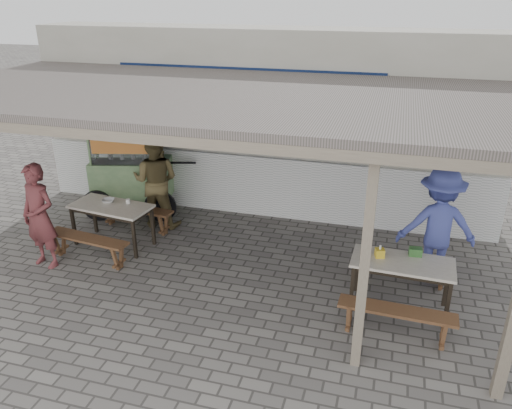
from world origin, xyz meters
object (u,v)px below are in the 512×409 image
at_px(table_left, 111,210).
at_px(donation_box, 415,252).
at_px(vendor_cart, 130,168).
at_px(bench_right_wall, 402,263).
at_px(tissue_box, 380,253).
at_px(bench_left_street, 88,243).
at_px(patron_street_side, 39,216).
at_px(bench_left_wall, 136,212).
at_px(condiment_jar, 128,201).
at_px(patron_wall_side, 156,181).
at_px(condiment_bowl, 108,201).
at_px(bench_right_street, 396,317).
at_px(table_right, 402,267).
at_px(patron_right_table, 438,226).

bearing_deg(table_left, donation_box, 2.56).
bearing_deg(vendor_cart, donation_box, -32.69).
xyz_separation_m(bench_right_wall, donation_box, (0.13, -0.49, 0.47)).
bearing_deg(bench_right_wall, tissue_box, -115.08).
height_order(bench_right_wall, tissue_box, tissue_box).
xyz_separation_m(table_left, tissue_box, (4.51, -0.58, 0.14)).
bearing_deg(table_left, bench_left_street, -90.00).
bearing_deg(donation_box, bench_right_wall, 104.44).
relative_size(table_left, patron_street_side, 0.85).
xyz_separation_m(bench_left_wall, condiment_jar, (0.16, -0.50, 0.45)).
distance_m(patron_wall_side, condiment_jar, 0.81).
relative_size(patron_street_side, condiment_bowl, 8.04).
distance_m(bench_left_wall, bench_right_street, 5.12).
height_order(patron_street_side, condiment_jar, patron_street_side).
distance_m(bench_left_street, patron_wall_side, 1.76).
relative_size(table_left, bench_left_street, 0.97).
bearing_deg(bench_right_wall, condiment_bowl, -177.91).
bearing_deg(condiment_bowl, bench_right_street, -16.41).
distance_m(table_right, bench_right_street, 0.78).
xyz_separation_m(patron_street_side, patron_wall_side, (1.09, 1.86, 0.04)).
relative_size(bench_right_street, tissue_box, 12.30).
distance_m(patron_street_side, patron_wall_side, 2.16).
xyz_separation_m(patron_wall_side, condiment_jar, (-0.14, -0.79, -0.11)).
bearing_deg(patron_right_table, bench_right_wall, 22.66).
bearing_deg(condiment_bowl, patron_street_side, -119.78).
bearing_deg(bench_right_wall, donation_box, -73.18).
xyz_separation_m(vendor_cart, patron_street_side, (-0.35, -2.26, -0.08)).
height_order(bench_right_wall, condiment_jar, condiment_jar).
bearing_deg(patron_right_table, patron_street_side, 4.16).
bearing_deg(table_right, bench_left_street, -177.23).
bearing_deg(condiment_jar, vendor_cart, 116.64).
bearing_deg(condiment_bowl, bench_right_wall, -0.29).
height_order(table_right, donation_box, donation_box).
bearing_deg(patron_street_side, patron_right_table, 22.36).
xyz_separation_m(bench_right_street, patron_wall_side, (-4.41, 2.28, 0.56)).
relative_size(table_right, bench_right_street, 0.94).
distance_m(bench_right_wall, vendor_cart, 5.39).
relative_size(bench_left_wall, bench_right_street, 1.02).
xyz_separation_m(table_left, donation_box, (4.99, -0.41, 0.14)).
bearing_deg(bench_right_street, condiment_bowl, 165.97).
height_order(condiment_jar, condiment_bowl, condiment_jar).
xyz_separation_m(bench_right_street, donation_box, (0.19, 0.93, 0.47)).
xyz_separation_m(bench_left_street, bench_right_street, (4.88, -0.68, -0.00)).
bearing_deg(condiment_bowl, donation_box, -5.81).
xyz_separation_m(bench_right_wall, tissue_box, (-0.35, -0.67, 0.47)).
bearing_deg(bench_right_wall, patron_wall_side, 171.49).
bearing_deg(table_left, bench_right_wall, 8.24).
relative_size(table_left, table_right, 1.05).
bearing_deg(patron_right_table, vendor_cart, -17.74).
bearing_deg(bench_left_street, condiment_bowl, 99.22).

